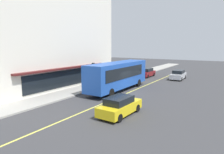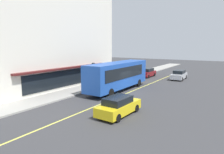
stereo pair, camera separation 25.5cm
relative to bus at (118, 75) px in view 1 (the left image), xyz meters
The scene contains 10 objects.
ground 2.66m from the bus, 104.18° to the right, with size 120.00×120.00×0.00m, color #38383A.
sidewalk 4.49m from the bus, 96.10° to the left, with size 80.00×3.18×0.15m, color #9E9B93.
lane_centre_stripe 2.65m from the bus, 104.18° to the right, with size 36.00×0.16×0.01m, color #D8D14C.
storefront_building 12.54m from the bus, 106.39° to the left, with size 20.90×11.36×14.10m.
bus is the anchor object (origin of this frame).
traffic_light 3.33m from the bus, 106.58° to the left, with size 0.30×0.52×3.20m.
car_yellow 9.20m from the bus, 148.89° to the right, with size 4.36×1.97×1.52m.
car_silver 13.12m from the bus, 18.82° to the right, with size 4.34×1.94×1.52m.
car_maroon 12.33m from the bus, ahead, with size 4.30×1.86×1.52m.
pedestrian_mid_block 11.32m from the bus, 15.13° to the left, with size 0.34×0.34×1.80m.
Camera 1 is at (-20.97, -10.83, 5.56)m, focal length 32.39 mm.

